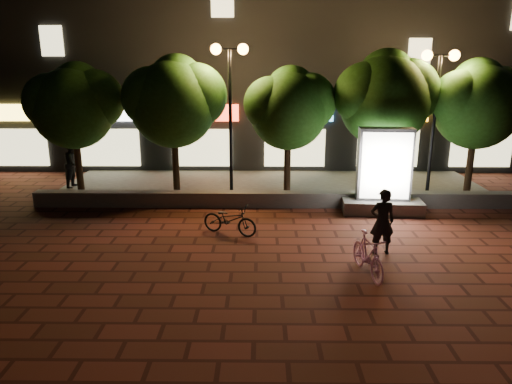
{
  "coord_description": "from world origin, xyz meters",
  "views": [
    {
      "loc": [
        -0.44,
        -11.0,
        4.66
      ],
      "look_at": [
        -0.58,
        1.5,
        1.19
      ],
      "focal_mm": 32.87,
      "sensor_mm": 36.0,
      "label": 1
    }
  ],
  "objects_px": {
    "tree_left": "(175,99)",
    "street_lamp_right": "(438,86)",
    "tree_right": "(386,95)",
    "pedestrian": "(74,164)",
    "tree_mid": "(290,105)",
    "scooter_parked": "(230,220)",
    "tree_far_left": "(75,103)",
    "rider": "(382,222)",
    "scooter_pink": "(368,255)",
    "street_lamp_left": "(230,82)",
    "ad_kiosk": "(383,179)",
    "tree_far_right": "(479,101)"
  },
  "relations": [
    {
      "from": "tree_far_left",
      "to": "rider",
      "type": "distance_m",
      "value": 11.23
    },
    {
      "from": "tree_left",
      "to": "scooter_parked",
      "type": "relative_size",
      "value": 2.99
    },
    {
      "from": "street_lamp_left",
      "to": "scooter_parked",
      "type": "height_order",
      "value": "street_lamp_left"
    },
    {
      "from": "street_lamp_left",
      "to": "tree_far_right",
      "type": "bearing_deg",
      "value": 1.76
    },
    {
      "from": "rider",
      "to": "tree_left",
      "type": "bearing_deg",
      "value": -45.89
    },
    {
      "from": "tree_right",
      "to": "street_lamp_left",
      "type": "xyz_separation_m",
      "value": [
        -5.36,
        -0.26,
        0.46
      ]
    },
    {
      "from": "tree_far_right",
      "to": "tree_left",
      "type": "bearing_deg",
      "value": 180.0
    },
    {
      "from": "scooter_parked",
      "to": "ad_kiosk",
      "type": "bearing_deg",
      "value": -42.11
    },
    {
      "from": "tree_right",
      "to": "tree_far_right",
      "type": "bearing_deg",
      "value": -0.0
    },
    {
      "from": "tree_right",
      "to": "tree_far_right",
      "type": "xyz_separation_m",
      "value": [
        3.2,
        -0.0,
        -0.2
      ]
    },
    {
      "from": "tree_mid",
      "to": "street_lamp_right",
      "type": "distance_m",
      "value": 5.0
    },
    {
      "from": "street_lamp_right",
      "to": "tree_far_right",
      "type": "bearing_deg",
      "value": 9.61
    },
    {
      "from": "tree_left",
      "to": "scooter_parked",
      "type": "height_order",
      "value": "tree_left"
    },
    {
      "from": "tree_left",
      "to": "pedestrian",
      "type": "relative_size",
      "value": 2.75
    },
    {
      "from": "street_lamp_left",
      "to": "scooter_pink",
      "type": "distance_m",
      "value": 8.12
    },
    {
      "from": "street_lamp_right",
      "to": "scooter_pink",
      "type": "bearing_deg",
      "value": -118.75
    },
    {
      "from": "scooter_parked",
      "to": "tree_mid",
      "type": "bearing_deg",
      "value": -0.69
    },
    {
      "from": "tree_left",
      "to": "street_lamp_right",
      "type": "xyz_separation_m",
      "value": [
        8.95,
        -0.26,
        0.45
      ]
    },
    {
      "from": "tree_far_left",
      "to": "street_lamp_right",
      "type": "height_order",
      "value": "street_lamp_right"
    },
    {
      "from": "scooter_pink",
      "to": "scooter_parked",
      "type": "height_order",
      "value": "scooter_pink"
    },
    {
      "from": "tree_mid",
      "to": "street_lamp_left",
      "type": "xyz_separation_m",
      "value": [
        -2.05,
        -0.26,
        0.81
      ]
    },
    {
      "from": "pedestrian",
      "to": "tree_left",
      "type": "bearing_deg",
      "value": -92.86
    },
    {
      "from": "street_lamp_right",
      "to": "rider",
      "type": "height_order",
      "value": "street_lamp_right"
    },
    {
      "from": "rider",
      "to": "pedestrian",
      "type": "relative_size",
      "value": 0.95
    },
    {
      "from": "street_lamp_left",
      "to": "street_lamp_right",
      "type": "height_order",
      "value": "street_lamp_left"
    },
    {
      "from": "ad_kiosk",
      "to": "tree_far_left",
      "type": "bearing_deg",
      "value": 169.31
    },
    {
      "from": "ad_kiosk",
      "to": "rider",
      "type": "xyz_separation_m",
      "value": [
        -0.88,
        -3.47,
        -0.25
      ]
    },
    {
      "from": "rider",
      "to": "scooter_parked",
      "type": "height_order",
      "value": "rider"
    },
    {
      "from": "ad_kiosk",
      "to": "tree_right",
      "type": "bearing_deg",
      "value": 78.33
    },
    {
      "from": "ad_kiosk",
      "to": "rider",
      "type": "bearing_deg",
      "value": -104.18
    },
    {
      "from": "tree_far_left",
      "to": "street_lamp_right",
      "type": "bearing_deg",
      "value": -1.21
    },
    {
      "from": "tree_right",
      "to": "scooter_pink",
      "type": "xyz_separation_m",
      "value": [
        -1.89,
        -6.7,
        -3.07
      ]
    },
    {
      "from": "tree_right",
      "to": "rider",
      "type": "height_order",
      "value": "tree_right"
    },
    {
      "from": "scooter_pink",
      "to": "scooter_parked",
      "type": "relative_size",
      "value": 1.0
    },
    {
      "from": "tree_far_left",
      "to": "tree_right",
      "type": "distance_m",
      "value": 10.81
    },
    {
      "from": "tree_right",
      "to": "pedestrian",
      "type": "distance_m",
      "value": 11.67
    },
    {
      "from": "tree_right",
      "to": "scooter_pink",
      "type": "height_order",
      "value": "tree_right"
    },
    {
      "from": "tree_mid",
      "to": "scooter_parked",
      "type": "xyz_separation_m",
      "value": [
        -1.86,
        -4.1,
        -2.79
      ]
    },
    {
      "from": "ad_kiosk",
      "to": "street_lamp_left",
      "type": "bearing_deg",
      "value": 161.05
    },
    {
      "from": "tree_far_right",
      "to": "pedestrian",
      "type": "relative_size",
      "value": 2.68
    },
    {
      "from": "scooter_pink",
      "to": "scooter_parked",
      "type": "xyz_separation_m",
      "value": [
        -3.28,
        2.6,
        -0.06
      ]
    },
    {
      "from": "tree_far_right",
      "to": "ad_kiosk",
      "type": "bearing_deg",
      "value": -151.41
    },
    {
      "from": "tree_right",
      "to": "ad_kiosk",
      "type": "bearing_deg",
      "value": -101.67
    },
    {
      "from": "tree_left",
      "to": "pedestrian",
      "type": "height_order",
      "value": "tree_left"
    },
    {
      "from": "tree_far_left",
      "to": "pedestrian",
      "type": "xyz_separation_m",
      "value": [
        -0.55,
        0.73,
        -2.32
      ]
    },
    {
      "from": "tree_far_left",
      "to": "street_lamp_left",
      "type": "relative_size",
      "value": 0.89
    },
    {
      "from": "pedestrian",
      "to": "tree_right",
      "type": "bearing_deg",
      "value": -86.36
    },
    {
      "from": "tree_mid",
      "to": "street_lamp_left",
      "type": "distance_m",
      "value": 2.22
    },
    {
      "from": "tree_far_left",
      "to": "tree_mid",
      "type": "bearing_deg",
      "value": -0.0
    },
    {
      "from": "tree_right",
      "to": "street_lamp_left",
      "type": "bearing_deg",
      "value": -177.19
    }
  ]
}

